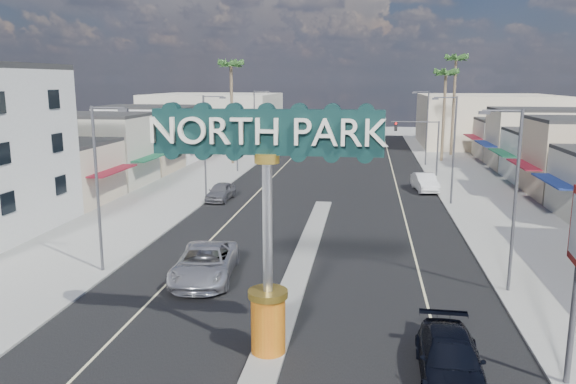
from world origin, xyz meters
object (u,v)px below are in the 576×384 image
(gateway_sign, at_px, (267,204))
(streetlight_l_near, at_px, (100,181))
(streetlight_l_far, at_px, (256,122))
(car_parked_left, at_px, (221,192))
(streetlight_r_near, at_px, (512,192))
(suv_left, at_px, (205,263))
(palm_right_far, at_px, (456,64))
(streetlight_r_far, at_px, (426,124))
(suv_right, at_px, (450,360))
(palm_right_mid, at_px, (446,77))
(streetlight_r_mid, at_px, (452,145))
(streetlight_l_mid, at_px, (206,141))
(palm_left_far, at_px, (231,70))
(traffic_signal_right, at_px, (421,137))
(car_parked_right, at_px, (425,182))
(traffic_signal_left, at_px, (253,135))

(gateway_sign, relative_size, streetlight_l_near, 1.02)
(streetlight_l_far, xyz_separation_m, car_parked_left, (1.43, -22.93, -4.30))
(streetlight_r_near, relative_size, car_parked_left, 2.01)
(suv_left, height_order, car_parked_left, suv_left)
(palm_right_far, relative_size, suv_left, 2.20)
(streetlight_r_far, distance_m, suv_right, 51.22)
(palm_right_mid, relative_size, suv_right, 2.26)
(streetlight_r_mid, height_order, palm_right_mid, palm_right_mid)
(streetlight_r_near, xyz_separation_m, suv_right, (-3.86, -8.90, -4.29))
(palm_right_mid, relative_size, car_parked_left, 2.70)
(car_parked_left, bearing_deg, streetlight_r_near, -41.83)
(streetlight_r_mid, bearing_deg, streetlight_l_far, 133.48)
(streetlight_l_mid, height_order, palm_left_far, palm_left_far)
(palm_right_far, bearing_deg, palm_right_mid, -108.43)
(palm_right_mid, bearing_deg, traffic_signal_right, -107.63)
(streetlight_l_far, height_order, palm_right_far, palm_right_far)
(traffic_signal_right, bearing_deg, palm_right_far, 72.10)
(streetlight_l_near, height_order, palm_right_far, palm_right_far)
(streetlight_l_far, bearing_deg, streetlight_l_near, -90.00)
(streetlight_r_near, bearing_deg, traffic_signal_right, 92.10)
(palm_right_far, bearing_deg, suv_left, -110.68)
(streetlight_l_far, xyz_separation_m, palm_left_far, (-2.57, -2.00, 6.43))
(streetlight_l_mid, height_order, suv_left, streetlight_l_mid)
(streetlight_l_near, bearing_deg, streetlight_r_far, 63.58)
(gateway_sign, height_order, car_parked_left, gateway_sign)
(suv_right, distance_m, car_parked_right, 34.79)
(streetlight_r_far, bearing_deg, streetlight_l_near, -116.42)
(streetlight_r_near, relative_size, car_parked_right, 1.78)
(suv_right, bearing_deg, palm_right_mid, 84.48)
(traffic_signal_left, bearing_deg, traffic_signal_right, 0.00)
(traffic_signal_right, bearing_deg, palm_left_far, 164.85)
(streetlight_r_near, bearing_deg, streetlight_l_near, 180.00)
(gateway_sign, distance_m, traffic_signal_right, 43.04)
(streetlight_r_mid, xyz_separation_m, car_parked_right, (-1.43, 5.81, -4.23))
(traffic_signal_right, distance_m, streetlight_l_mid, 24.11)
(streetlight_r_near, height_order, suv_right, streetlight_r_near)
(streetlight_l_mid, height_order, palm_right_mid, palm_right_mid)
(traffic_signal_right, height_order, car_parked_left, traffic_signal_right)
(streetlight_l_mid, xyz_separation_m, streetlight_r_mid, (20.87, 0.00, 0.00))
(traffic_signal_left, height_order, streetlight_l_far, streetlight_l_far)
(streetlight_r_near, bearing_deg, palm_right_far, 84.98)
(traffic_signal_left, height_order, car_parked_right, traffic_signal_left)
(palm_right_mid, distance_m, car_parked_right, 22.78)
(streetlight_l_near, bearing_deg, car_parked_right, 53.02)
(streetlight_r_mid, relative_size, car_parked_left, 2.01)
(streetlight_r_far, xyz_separation_m, car_parked_left, (-19.43, -22.93, -4.30))
(gateway_sign, distance_m, streetlight_r_far, 51.10)
(palm_right_far, relative_size, car_parked_right, 2.79)
(streetlight_r_near, bearing_deg, car_parked_left, 135.53)
(palm_right_mid, bearing_deg, streetlight_l_far, -170.31)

